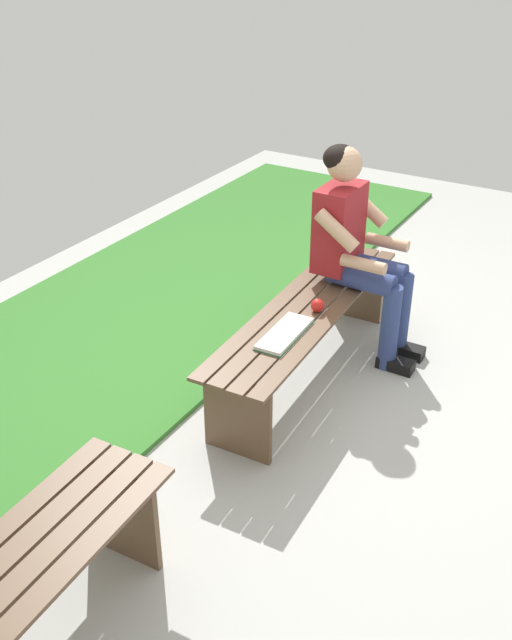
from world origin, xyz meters
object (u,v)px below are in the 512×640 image
at_px(bench_near, 306,323).
at_px(book_open, 285,334).
at_px(apple, 317,306).
at_px(person_seated, 357,245).

xyz_separation_m(bench_near, book_open, (0.35, 0.05, 0.12)).
distance_m(apple, book_open, 0.32).
bearing_deg(apple, book_open, -5.48).
relative_size(bench_near, apple, 24.59).
xyz_separation_m(bench_near, apple, (0.03, 0.08, 0.15)).
relative_size(bench_near, person_seated, 1.46).
height_order(person_seated, apple, person_seated).
height_order(bench_near, person_seated, person_seated).
bearing_deg(person_seated, book_open, -3.96).
height_order(bench_near, apple, apple).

